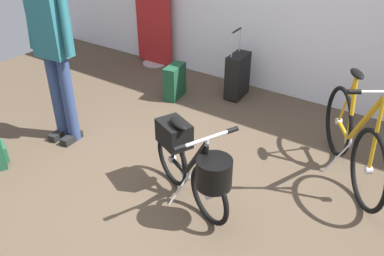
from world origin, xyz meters
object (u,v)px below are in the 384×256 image
(floor_banner_stand, at_px, (153,13))
(visitor_near_wall, at_px, (51,37))
(rolling_suitcase, at_px, (237,75))
(display_bike_left, at_px, (353,139))
(folding_bike_foreground, at_px, (193,163))
(handbag_on_floor, at_px, (174,82))

(floor_banner_stand, height_order, visitor_near_wall, visitor_near_wall)
(rolling_suitcase, bearing_deg, display_bike_left, -27.87)
(folding_bike_foreground, distance_m, rolling_suitcase, 2.03)
(rolling_suitcase, bearing_deg, visitor_near_wall, -117.64)
(folding_bike_foreground, height_order, handbag_on_floor, folding_bike_foreground)
(visitor_near_wall, bearing_deg, display_bike_left, 21.11)
(folding_bike_foreground, distance_m, visitor_near_wall, 1.75)
(folding_bike_foreground, height_order, visitor_near_wall, visitor_near_wall)
(display_bike_left, relative_size, rolling_suitcase, 1.45)
(handbag_on_floor, bearing_deg, folding_bike_foreground, -48.84)
(visitor_near_wall, relative_size, rolling_suitcase, 2.17)
(folding_bike_foreground, relative_size, visitor_near_wall, 0.53)
(visitor_near_wall, height_order, rolling_suitcase, visitor_near_wall)
(floor_banner_stand, xyz_separation_m, visitor_near_wall, (0.57, -2.08, 0.31))
(visitor_near_wall, relative_size, handbag_on_floor, 4.44)
(display_bike_left, bearing_deg, floor_banner_stand, 160.25)
(floor_banner_stand, bearing_deg, rolling_suitcase, -10.32)
(visitor_near_wall, xyz_separation_m, handbag_on_floor, (0.33, 1.37, -0.85))
(floor_banner_stand, xyz_separation_m, rolling_suitcase, (1.51, -0.28, -0.46))
(folding_bike_foreground, xyz_separation_m, rolling_suitcase, (-0.67, 1.92, -0.11))
(floor_banner_stand, height_order, display_bike_left, floor_banner_stand)
(floor_banner_stand, distance_m, visitor_near_wall, 2.18)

